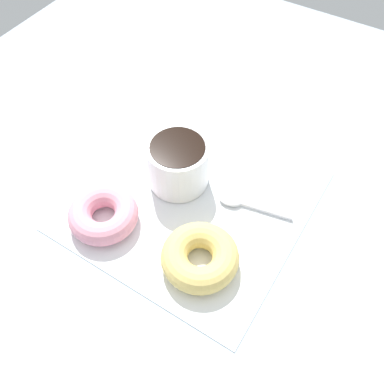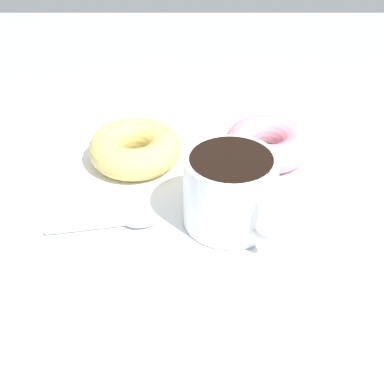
{
  "view_description": "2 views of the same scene",
  "coord_description": "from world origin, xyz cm",
  "px_view_note": "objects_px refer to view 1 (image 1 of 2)",
  "views": [
    {
      "loc": [
        -18.5,
        34.66,
        54.19
      ],
      "look_at": [
        1.63,
        1.53,
        2.3
      ],
      "focal_mm": 40.0,
      "sensor_mm": 36.0,
      "label": 1
    },
    {
      "loc": [
        1.68,
        -53.14,
        42.1
      ],
      "look_at": [
        1.63,
        1.53,
        2.3
      ],
      "focal_mm": 60.0,
      "sensor_mm": 36.0,
      "label": 2
    }
  ],
  "objects_px": {
    "coffee_cup": "(178,162)",
    "spoon": "(239,203)",
    "donut_near_cup": "(103,214)",
    "donut_far": "(200,257)"
  },
  "relations": [
    {
      "from": "coffee_cup",
      "to": "donut_near_cup",
      "type": "height_order",
      "value": "coffee_cup"
    },
    {
      "from": "spoon",
      "to": "donut_near_cup",
      "type": "bearing_deg",
      "value": 39.96
    },
    {
      "from": "coffee_cup",
      "to": "spoon",
      "type": "height_order",
      "value": "coffee_cup"
    },
    {
      "from": "coffee_cup",
      "to": "spoon",
      "type": "distance_m",
      "value": 0.11
    },
    {
      "from": "donut_near_cup",
      "to": "spoon",
      "type": "xyz_separation_m",
      "value": [
        -0.16,
        -0.13,
        -0.01
      ]
    },
    {
      "from": "coffee_cup",
      "to": "spoon",
      "type": "xyz_separation_m",
      "value": [
        -0.11,
        -0.01,
        -0.04
      ]
    },
    {
      "from": "donut_near_cup",
      "to": "donut_far",
      "type": "distance_m",
      "value": 0.16
    },
    {
      "from": "coffee_cup",
      "to": "donut_near_cup",
      "type": "xyz_separation_m",
      "value": [
        0.05,
        0.13,
        -0.02
      ]
    },
    {
      "from": "coffee_cup",
      "to": "donut_near_cup",
      "type": "bearing_deg",
      "value": 67.9
    },
    {
      "from": "coffee_cup",
      "to": "donut_far",
      "type": "xyz_separation_m",
      "value": [
        -0.11,
        0.11,
        -0.02
      ]
    }
  ]
}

